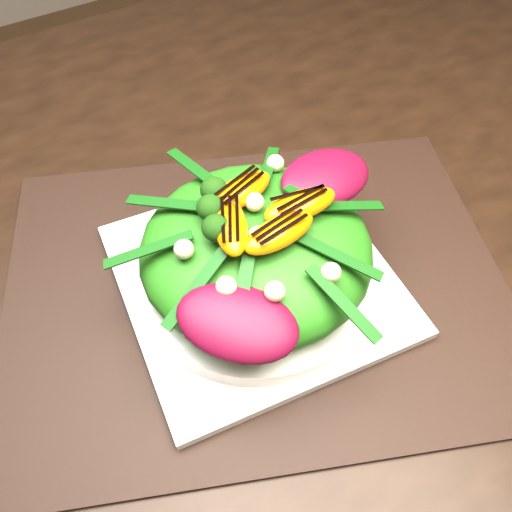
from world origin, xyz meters
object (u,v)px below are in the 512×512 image
placemat (256,283)px  salad_bowl (256,271)px  dining_table (245,192)px  orange_segment (234,195)px  plate_base (256,279)px  lettuce_mound (256,249)px

placemat → salad_bowl: bearing=180.0°
salad_bowl → placemat: bearing=0.0°
placemat → dining_table: bearing=63.8°
salad_bowl → orange_segment: bearing=95.7°
dining_table → placemat: dining_table is taller
dining_table → placemat: 0.15m
dining_table → placemat: bearing=-116.2°
dining_table → plate_base: bearing=-116.2°
plate_base → lettuce_mound: size_ratio=1.17×
dining_table → lettuce_mound: 0.17m
salad_bowl → orange_segment: (-0.00, 0.03, 0.08)m
placemat → plate_base: (-0.00, 0.00, 0.01)m
orange_segment → plate_base: bearing=-84.3°
dining_table → plate_base: (-0.07, -0.13, 0.03)m
salad_bowl → orange_segment: 0.08m
salad_bowl → orange_segment: orange_segment is taller
plate_base → orange_segment: size_ratio=3.60×
dining_table → orange_segment: (-0.07, -0.10, 0.12)m
placemat → plate_base: size_ratio=1.95×
orange_segment → placemat: bearing=-84.3°
dining_table → lettuce_mound: size_ratio=7.38×
lettuce_mound → orange_segment: 0.06m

